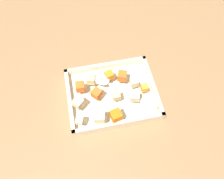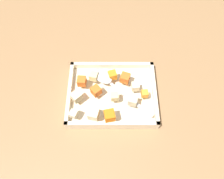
% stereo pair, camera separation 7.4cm
% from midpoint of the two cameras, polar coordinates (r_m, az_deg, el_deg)
% --- Properties ---
extents(ground_plane, '(4.00, 4.00, 0.00)m').
position_cam_midpoint_polar(ground_plane, '(0.78, -1.82, -2.98)').
color(ground_plane, '#936D47').
extents(baking_dish, '(0.31, 0.24, 0.04)m').
position_cam_midpoint_polar(baking_dish, '(0.77, -2.72, -1.62)').
color(baking_dish, beige).
rests_on(baking_dish, ground_plane).
extents(carrot_chunk_mid_right, '(0.03, 0.03, 0.03)m').
position_cam_midpoint_polar(carrot_chunk_mid_right, '(0.75, -11.04, 0.45)').
color(carrot_chunk_mid_right, orange).
rests_on(carrot_chunk_mid_right, baking_dish).
extents(carrot_chunk_heap_side, '(0.04, 0.04, 0.03)m').
position_cam_midpoint_polar(carrot_chunk_heap_side, '(0.73, -6.89, -1.29)').
color(carrot_chunk_heap_side, orange).
rests_on(carrot_chunk_heap_side, baking_dish).
extents(carrot_chunk_corner_nw, '(0.02, 0.02, 0.02)m').
position_cam_midpoint_polar(carrot_chunk_corner_nw, '(0.74, 5.72, -0.12)').
color(carrot_chunk_corner_nw, orange).
rests_on(carrot_chunk_corner_nw, baking_dish).
extents(carrot_chunk_corner_ne, '(0.04, 0.04, 0.03)m').
position_cam_midpoint_polar(carrot_chunk_corner_ne, '(0.76, -0.10, 3.30)').
color(carrot_chunk_corner_ne, orange).
rests_on(carrot_chunk_corner_ne, baking_dish).
extents(carrot_chunk_front_center, '(0.03, 0.03, 0.03)m').
position_cam_midpoint_polar(carrot_chunk_front_center, '(0.77, -3.50, 3.46)').
color(carrot_chunk_front_center, orange).
rests_on(carrot_chunk_front_center, baking_dish).
extents(carrot_chunk_near_left, '(0.04, 0.04, 0.03)m').
position_cam_midpoint_polar(carrot_chunk_near_left, '(0.69, -2.04, -7.02)').
color(carrot_chunk_near_left, orange).
rests_on(carrot_chunk_near_left, baking_dish).
extents(potato_chunk_heap_top, '(0.03, 0.03, 0.02)m').
position_cam_midpoint_polar(potato_chunk_heap_top, '(0.73, -2.12, -2.00)').
color(potato_chunk_heap_top, '#E0CC89').
rests_on(potato_chunk_heap_top, baking_dish).
extents(potato_chunk_rim_edge, '(0.03, 0.03, 0.03)m').
position_cam_midpoint_polar(potato_chunk_rim_edge, '(0.76, -8.26, 2.31)').
color(potato_chunk_rim_edge, '#E0CC89').
rests_on(potato_chunk_rim_edge, baking_dish).
extents(potato_chunk_mid_left, '(0.03, 0.03, 0.03)m').
position_cam_midpoint_polar(potato_chunk_mid_left, '(0.75, 2.94, 1.62)').
color(potato_chunk_mid_left, beige).
rests_on(potato_chunk_mid_left, baking_dish).
extents(potato_chunk_back_center, '(0.04, 0.04, 0.03)m').
position_cam_midpoint_polar(potato_chunk_back_center, '(0.72, 3.09, -2.11)').
color(potato_chunk_back_center, beige).
rests_on(potato_chunk_back_center, baking_dish).
extents(potato_chunk_far_left, '(0.03, 0.03, 0.02)m').
position_cam_midpoint_polar(potato_chunk_far_left, '(0.71, -11.41, -8.24)').
color(potato_chunk_far_left, beige).
rests_on(potato_chunk_far_left, baking_dish).
extents(potato_chunk_far_right, '(0.04, 0.04, 0.03)m').
position_cam_midpoint_polar(potato_chunk_far_right, '(0.70, -6.25, -7.42)').
color(potato_chunk_far_right, beige).
rests_on(potato_chunk_far_right, baking_dish).
extents(potato_chunk_center, '(0.04, 0.04, 0.03)m').
position_cam_midpoint_polar(potato_chunk_center, '(0.73, -11.62, -3.69)').
color(potato_chunk_center, beige).
rests_on(potato_chunk_center, baking_dish).
extents(serving_spoon, '(0.21, 0.20, 0.02)m').
position_cam_midpoint_polar(serving_spoon, '(0.76, -5.11, 2.26)').
color(serving_spoon, silver).
rests_on(serving_spoon, baking_dish).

